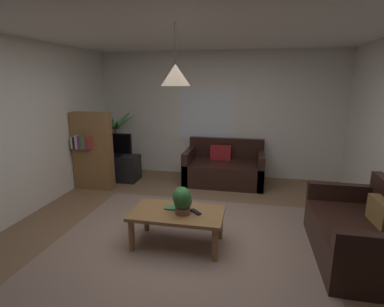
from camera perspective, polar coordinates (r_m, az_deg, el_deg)
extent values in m
cube|color=brown|center=(3.82, -0.95, -16.75)|extent=(4.91, 5.56, 0.02)
cube|color=gray|center=(3.64, -1.67, -18.12)|extent=(3.19, 3.06, 0.01)
cube|color=silver|center=(6.10, 4.82, 7.41)|extent=(5.03, 0.06, 2.51)
cube|color=silver|center=(4.59, -33.00, 3.14)|extent=(0.06, 5.56, 2.51)
cube|color=white|center=(3.34, -1.14, 24.07)|extent=(4.91, 5.56, 0.02)
cube|color=white|center=(6.10, 2.75, 7.32)|extent=(1.12, 0.01, 0.99)
cube|color=black|center=(5.74, 6.17, -3.73)|extent=(1.49, 0.87, 0.42)
cube|color=black|center=(5.99, 6.63, 1.08)|extent=(1.49, 0.12, 0.40)
cube|color=black|center=(5.81, -0.53, -2.31)|extent=(0.12, 0.87, 0.64)
cube|color=black|center=(5.69, 13.07, -3.02)|extent=(0.12, 0.87, 0.64)
cube|color=maroon|center=(5.84, 5.53, 0.17)|extent=(0.40, 0.13, 0.28)
cube|color=black|center=(3.86, 29.22, -14.52)|extent=(0.87, 1.45, 0.42)
cube|color=black|center=(4.39, 26.86, -9.25)|extent=(0.87, 0.12, 0.64)
cube|color=black|center=(3.27, 32.98, -18.12)|extent=(0.87, 0.12, 0.64)
cube|color=brown|center=(3.81, 32.56, -9.53)|extent=(0.14, 0.41, 0.28)
cube|color=olive|center=(3.57, -2.85, -11.42)|extent=(1.09, 0.61, 0.04)
cylinder|color=olive|center=(3.60, -11.57, -15.26)|extent=(0.07, 0.07, 0.39)
cylinder|color=olive|center=(3.38, 4.46, -17.15)|extent=(0.07, 0.07, 0.39)
cylinder|color=olive|center=(4.01, -8.79, -12.03)|extent=(0.07, 0.07, 0.39)
cylinder|color=olive|center=(3.80, 5.42, -13.41)|extent=(0.07, 0.07, 0.39)
cube|color=#387247|center=(3.64, -3.98, -10.39)|extent=(0.16, 0.12, 0.02)
cube|color=black|center=(3.52, 0.72, -11.21)|extent=(0.15, 0.15, 0.02)
cylinder|color=brown|center=(3.50, -1.80, -10.86)|extent=(0.18, 0.18, 0.08)
sphere|color=#2D6B33|center=(3.46, -1.81, -9.08)|extent=(0.22, 0.22, 0.22)
sphere|color=#2D6B33|center=(3.41, -2.02, -8.22)|extent=(0.22, 0.22, 0.22)
cube|color=black|center=(6.10, -14.40, -2.65)|extent=(0.90, 0.44, 0.50)
cube|color=black|center=(5.96, -14.76, 1.92)|extent=(0.71, 0.05, 0.40)
cube|color=black|center=(5.94, -14.87, 1.87)|extent=(0.67, 0.00, 0.36)
cube|color=black|center=(6.01, -14.63, -0.23)|extent=(0.24, 0.16, 0.04)
cylinder|color=#4C4C51|center=(6.55, -14.16, -2.39)|extent=(0.32, 0.32, 0.30)
cylinder|color=brown|center=(6.44, -14.43, 1.91)|extent=(0.05, 0.05, 0.71)
cone|color=#3D7F3D|center=(6.30, -12.79, 6.14)|extent=(0.49, 0.19, 0.34)
cone|color=#3D7F3D|center=(6.48, -13.00, 6.58)|extent=(0.30, 0.47, 0.43)
cone|color=#3D7F3D|center=(6.53, -15.00, 5.93)|extent=(0.29, 0.36, 0.31)
cone|color=#3D7F3D|center=(6.45, -16.18, 5.99)|extent=(0.43, 0.12, 0.30)
cone|color=#3D7F3D|center=(6.23, -16.39, 5.91)|extent=(0.28, 0.48, 0.39)
cone|color=#3D7F3D|center=(6.20, -14.31, 5.54)|extent=(0.28, 0.36, 0.31)
cube|color=olive|center=(5.63, -18.60, 0.44)|extent=(0.70, 0.22, 1.40)
cube|color=beige|center=(5.64, -21.84, 2.01)|extent=(0.03, 0.16, 0.21)
cube|color=black|center=(5.62, -21.49, 2.02)|extent=(0.04, 0.16, 0.21)
cube|color=beige|center=(5.59, -21.10, 2.14)|extent=(0.04, 0.16, 0.24)
cube|color=#72387F|center=(5.57, -20.66, 2.10)|extent=(0.05, 0.16, 0.23)
cube|color=#387247|center=(5.54, -20.23, 2.11)|extent=(0.04, 0.16, 0.24)
cube|color=#99663F|center=(5.52, -19.80, 1.88)|extent=(0.04, 0.16, 0.20)
cube|color=#2D4C8C|center=(5.50, -19.42, 1.85)|extent=(0.03, 0.16, 0.19)
cube|color=#B22D2D|center=(5.47, -19.05, 2.01)|extent=(0.05, 0.16, 0.23)
cylinder|color=black|center=(3.25, -3.28, 20.51)|extent=(0.01, 0.01, 0.41)
cone|color=tan|center=(3.23, -3.20, 14.90)|extent=(0.31, 0.31, 0.23)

